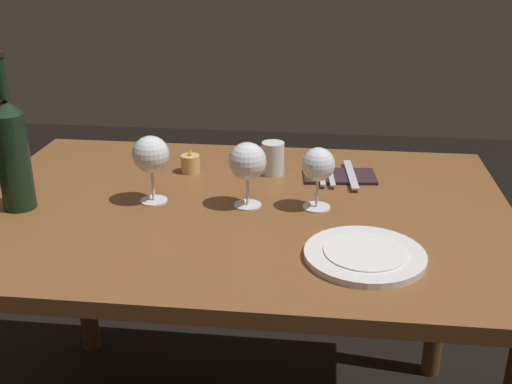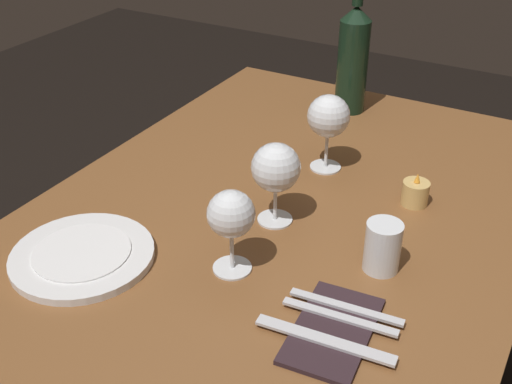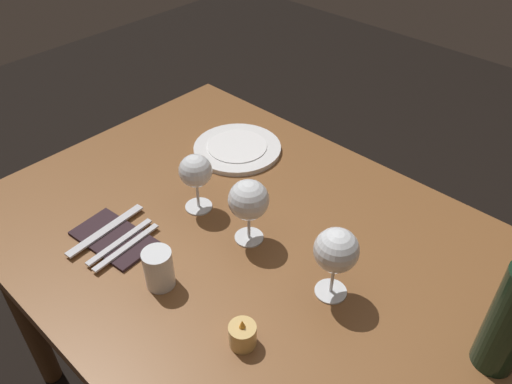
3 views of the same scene
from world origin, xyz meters
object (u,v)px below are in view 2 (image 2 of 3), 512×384
Objects in this scene: wine_glass_left at (329,117)px; dinner_plate at (82,255)px; votive_candle at (415,194)px; wine_glass_centre at (231,216)px; folded_napkin at (333,330)px; water_tumbler at (382,249)px; fork_outer at (346,307)px; table_knife at (325,340)px; fork_inner at (340,317)px; wine_bottle at (353,56)px; wine_glass_right at (276,169)px.

wine_glass_left reaches higher than dinner_plate.
wine_glass_centre is at bearing -30.24° from votive_candle.
dinner_plate is 0.45m from folded_napkin.
wine_glass_centre is 2.24× the size of votive_candle.
fork_outer is at bearing -3.62° from water_tumbler.
table_knife is (0.43, 0.00, -0.01)m from votive_candle.
table_knife is at bearing 0.00° from fork_inner.
wine_glass_left is 2.47× the size of votive_candle.
fork_inner is 1.00× the size of fork_outer.
table_knife is at bearing 19.94° from wine_bottle.
table_knife is at bearing 67.47° from wine_glass_centre.
wine_glass_right reaches higher than votive_candle.
wine_glass_centre is 0.23m from fork_inner.
water_tumbler is 0.49× the size of fork_inner.
votive_candle is at bearing 38.59° from wine_bottle.
votive_candle is 0.63m from dinner_plate.
wine_bottle reaches higher than dinner_plate.
wine_glass_centre is 0.75× the size of folded_napkin.
wine_glass_left is at bearing -151.99° from fork_outer.
wine_glass_right is at bearing 7.69° from wine_bottle.
fork_outer is (0.35, 0.00, -0.01)m from votive_candle.
dinner_plate is at bearing -66.60° from wine_glass_centre.
wine_bottle reaches higher than wine_glass_centre.
water_tumbler is 0.45× the size of folded_napkin.
dinner_plate is 0.45m from fork_outer.
wine_bottle is at bearing -153.02° from water_tumbler.
dinner_plate is 1.36× the size of fork_inner.
votive_candle reaches higher than table_knife.
wine_glass_right reaches higher than fork_inner.
fork_outer is at bearing 102.28° from dinner_plate.
water_tumbler is 0.36× the size of dinner_plate.
fork_inner is at bearing 26.60° from wine_glass_left.
folded_napkin is (0.40, 0.00, -0.02)m from votive_candle.
dinner_plate is at bearing -11.25° from wine_bottle.
water_tumbler is at bearing 79.66° from wine_glass_right.
fork_inner is at bearing 0.66° from votive_candle.
wine_glass_right reaches higher than fork_outer.
votive_candle is at bearing 149.76° from wine_glass_centre.
wine_glass_left is 0.56m from dinner_plate.
wine_bottle is at bearing -159.34° from folded_napkin.
wine_glass_right is at bearing 0.08° from wine_glass_left.
wine_glass_centre is 0.28m from dinner_plate.
folded_napkin is at bearing 25.31° from wine_glass_left.
folded_napkin is (-0.05, 0.44, -0.00)m from dinner_plate.
wine_glass_centre is at bearing 1.89° from wine_glass_right.
wine_glass_left is at bearing -179.16° from wine_glass_centre.
wine_glass_left is 0.45× the size of wine_bottle.
votive_candle is 0.38m from fork_inner.
fork_inner is 0.06m from table_knife.
fork_inner reaches higher than folded_napkin.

